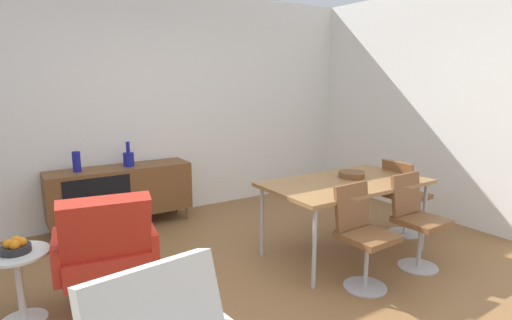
# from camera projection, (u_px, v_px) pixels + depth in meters

# --- Properties ---
(ground_plane) EXTENTS (8.32, 8.32, 0.00)m
(ground_plane) POSITION_uv_depth(u_px,v_px,m) (243.00, 309.00, 3.12)
(ground_plane) COLOR olive
(wall_back) EXTENTS (6.80, 0.12, 2.80)m
(wall_back) POSITION_uv_depth(u_px,v_px,m) (133.00, 106.00, 5.00)
(wall_back) COLOR white
(wall_back) RESTS_ON ground_plane
(wall_right) EXTENTS (0.12, 5.60, 2.80)m
(wall_right) POSITION_uv_depth(u_px,v_px,m) (490.00, 108.00, 4.55)
(wall_right) COLOR white
(wall_right) RESTS_ON ground_plane
(sideboard) EXTENTS (1.60, 0.45, 0.72)m
(sideboard) POSITION_uv_depth(u_px,v_px,m) (121.00, 191.00, 4.79)
(sideboard) COLOR brown
(sideboard) RESTS_ON ground_plane
(vase_cobalt) EXTENTS (0.08, 0.08, 0.23)m
(vase_cobalt) POSITION_uv_depth(u_px,v_px,m) (77.00, 162.00, 4.47)
(vase_cobalt) COLOR navy
(vase_cobalt) RESTS_ON sideboard
(vase_sculptural_dark) EXTENTS (0.12, 0.12, 0.29)m
(vase_sculptural_dark) POSITION_uv_depth(u_px,v_px,m) (129.00, 158.00, 4.78)
(vase_sculptural_dark) COLOR navy
(vase_sculptural_dark) RESTS_ON sideboard
(dining_table) EXTENTS (1.60, 0.90, 0.74)m
(dining_table) POSITION_uv_depth(u_px,v_px,m) (346.00, 185.00, 4.01)
(dining_table) COLOR olive
(dining_table) RESTS_ON ground_plane
(wooden_bowl_on_table) EXTENTS (0.26, 0.26, 0.06)m
(wooden_bowl_on_table) POSITION_uv_depth(u_px,v_px,m) (352.00, 175.00, 4.14)
(wooden_bowl_on_table) COLOR brown
(wooden_bowl_on_table) RESTS_ON dining_table
(dining_chair_front_left) EXTENTS (0.42, 0.44, 0.86)m
(dining_chair_front_left) POSITION_uv_depth(u_px,v_px,m) (362.00, 232.00, 3.40)
(dining_chair_front_left) COLOR brown
(dining_chair_front_left) RESTS_ON ground_plane
(dining_chair_front_right) EXTENTS (0.41, 0.44, 0.86)m
(dining_chair_front_right) POSITION_uv_depth(u_px,v_px,m) (416.00, 217.00, 3.78)
(dining_chair_front_right) COLOR brown
(dining_chair_front_right) RESTS_ON ground_plane
(dining_chair_far_end) EXTENTS (0.44, 0.41, 0.86)m
(dining_chair_far_end) POSITION_uv_depth(u_px,v_px,m) (403.00, 194.00, 4.52)
(dining_chair_far_end) COLOR brown
(dining_chair_far_end) RESTS_ON ground_plane
(lounge_chair_red) EXTENTS (0.79, 0.74, 0.95)m
(lounge_chair_red) POSITION_uv_depth(u_px,v_px,m) (106.00, 251.00, 3.04)
(lounge_chair_red) COLOR red
(lounge_chair_red) RESTS_ON ground_plane
(side_table_round) EXTENTS (0.44, 0.44, 0.52)m
(side_table_round) POSITION_uv_depth(u_px,v_px,m) (19.00, 279.00, 2.92)
(side_table_round) COLOR white
(side_table_round) RESTS_ON ground_plane
(fruit_bowl) EXTENTS (0.20, 0.20, 0.11)m
(fruit_bowl) POSITION_uv_depth(u_px,v_px,m) (15.00, 247.00, 2.88)
(fruit_bowl) COLOR #262628
(fruit_bowl) RESTS_ON side_table_round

